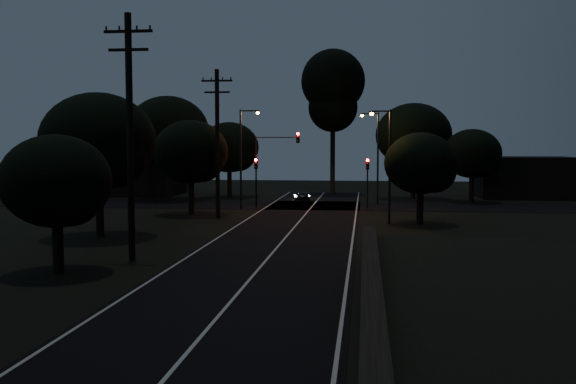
# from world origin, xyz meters

# --- Properties ---
(road_surface) EXTENTS (60.00, 70.00, 0.03)m
(road_surface) POSITION_xyz_m (0.00, 31.12, 0.01)
(road_surface) COLOR black
(road_surface) RESTS_ON ground
(retaining_wall) EXTENTS (6.93, 26.00, 1.60)m
(retaining_wall) POSITION_xyz_m (7.74, 3.00, 0.62)
(retaining_wall) COLOR black
(retaining_wall) RESTS_ON ground
(utility_pole_mid) EXTENTS (2.20, 0.30, 11.00)m
(utility_pole_mid) POSITION_xyz_m (-6.00, 15.00, 5.74)
(utility_pole_mid) COLOR black
(utility_pole_mid) RESTS_ON ground
(utility_pole_far) EXTENTS (2.20, 0.30, 10.50)m
(utility_pole_far) POSITION_xyz_m (-6.00, 32.00, 5.48)
(utility_pole_far) COLOR black
(utility_pole_far) RESTS_ON ground
(tree_left_b) EXTENTS (4.45, 4.45, 5.66)m
(tree_left_b) POSITION_xyz_m (-7.84, 11.91, 3.67)
(tree_left_b) COLOR black
(tree_left_b) RESTS_ON ground
(tree_left_c) EXTENTS (6.45, 6.45, 8.15)m
(tree_left_c) POSITION_xyz_m (-10.27, 21.87, 5.27)
(tree_left_c) COLOR black
(tree_left_c) RESTS_ON ground
(tree_left_d) EXTENTS (5.55, 5.55, 7.04)m
(tree_left_d) POSITION_xyz_m (-8.30, 33.89, 4.56)
(tree_left_d) COLOR black
(tree_left_d) RESTS_ON ground
(tree_far_nw) EXTENTS (5.87, 5.87, 7.44)m
(tree_far_nw) POSITION_xyz_m (-8.79, 49.88, 4.82)
(tree_far_nw) COLOR black
(tree_far_nw) RESTS_ON ground
(tree_far_w) EXTENTS (7.66, 7.66, 9.76)m
(tree_far_w) POSITION_xyz_m (-13.73, 45.85, 6.35)
(tree_far_w) COLOR black
(tree_far_w) RESTS_ON ground
(tree_far_ne) EXTENTS (7.26, 7.26, 9.18)m
(tree_far_ne) POSITION_xyz_m (9.26, 49.85, 5.94)
(tree_far_ne) COLOR black
(tree_far_ne) RESTS_ON ground
(tree_far_e) EXTENTS (5.22, 5.22, 6.63)m
(tree_far_e) POSITION_xyz_m (14.18, 46.89, 4.29)
(tree_far_e) COLOR black
(tree_far_e) RESTS_ON ground
(tree_right_a) EXTENTS (4.74, 4.74, 6.02)m
(tree_right_a) POSITION_xyz_m (8.17, 29.90, 3.90)
(tree_right_a) COLOR black
(tree_right_a) RESTS_ON ground
(tall_pine) EXTENTS (6.67, 6.67, 15.15)m
(tall_pine) POSITION_xyz_m (1.00, 55.00, 10.92)
(tall_pine) COLOR black
(tall_pine) RESTS_ON ground
(building_left) EXTENTS (10.00, 8.00, 4.40)m
(building_left) POSITION_xyz_m (-20.00, 52.00, 2.20)
(building_left) COLOR black
(building_left) RESTS_ON ground
(building_right) EXTENTS (9.00, 7.00, 4.00)m
(building_right) POSITION_xyz_m (20.00, 53.00, 2.00)
(building_right) COLOR black
(building_right) RESTS_ON ground
(signal_left) EXTENTS (0.28, 0.35, 4.10)m
(signal_left) POSITION_xyz_m (-4.60, 39.99, 2.84)
(signal_left) COLOR black
(signal_left) RESTS_ON ground
(signal_right) EXTENTS (0.28, 0.35, 4.10)m
(signal_right) POSITION_xyz_m (4.60, 39.99, 2.84)
(signal_right) COLOR black
(signal_right) RESTS_ON ground
(signal_mast) EXTENTS (3.70, 0.35, 6.25)m
(signal_mast) POSITION_xyz_m (-2.91, 39.99, 4.34)
(signal_mast) COLOR black
(signal_mast) RESTS_ON ground
(streetlight_a) EXTENTS (1.66, 0.26, 8.00)m
(streetlight_a) POSITION_xyz_m (-5.31, 38.00, 4.64)
(streetlight_a) COLOR black
(streetlight_a) RESTS_ON ground
(streetlight_b) EXTENTS (1.66, 0.26, 8.00)m
(streetlight_b) POSITION_xyz_m (5.31, 44.00, 4.64)
(streetlight_b) COLOR black
(streetlight_b) RESTS_ON ground
(streetlight_c) EXTENTS (1.46, 0.26, 7.50)m
(streetlight_c) POSITION_xyz_m (5.83, 30.00, 4.35)
(streetlight_c) COLOR black
(streetlight_c) RESTS_ON ground
(car) EXTENTS (1.75, 3.40, 1.11)m
(car) POSITION_xyz_m (-1.05, 43.68, 0.55)
(car) COLOR black
(car) RESTS_ON ground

